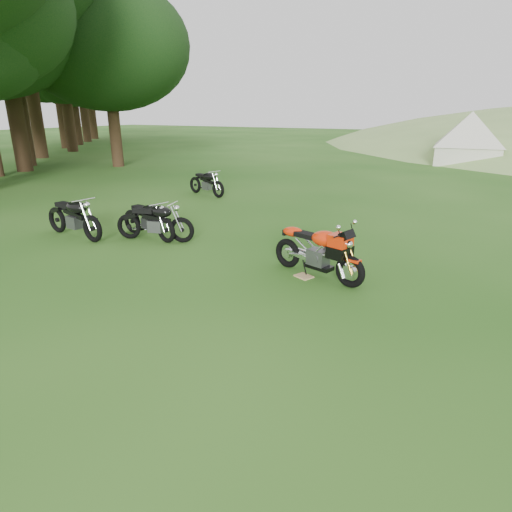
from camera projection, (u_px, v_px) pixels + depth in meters
The scene contains 9 objects.
ground at pixel (266, 310), 6.09m from camera, with size 120.00×120.00×0.00m, color #1A4A0F.
treeline at pixel (96, 154), 27.57m from camera, with size 28.00×32.00×14.00m, color black, non-canonical shape.
sport_motorcycle at pixel (318, 247), 7.14m from camera, with size 1.75×0.44×1.05m, color red, non-canonical shape.
plywood_board at pixel (304, 276), 7.28m from camera, with size 0.28×0.22×0.02m, color tan.
vintage_moto_a at pixel (73, 216), 9.39m from camera, with size 1.85×0.43×0.98m, color black, non-canonical shape.
vintage_moto_b at pixel (154, 220), 9.15m from camera, with size 1.73×0.40×0.91m, color black, non-canonical shape.
vintage_moto_c at pixel (148, 218), 9.37m from camera, with size 1.69×0.39×0.89m, color black, non-canonical shape.
vintage_moto_d at pixel (206, 182), 14.10m from camera, with size 1.70×0.39×0.89m, color black, non-canonical shape.
tent_left at pixel (469, 138), 21.92m from camera, with size 3.04×3.04×2.63m, color beige, non-canonical shape.
Camera 1 is at (2.50, -4.91, 2.70)m, focal length 30.00 mm.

